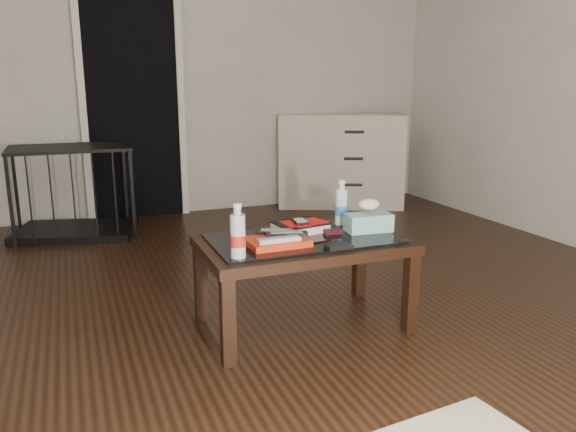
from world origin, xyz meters
The scene contains 17 objects.
ground centered at (0.00, 0.00, 0.00)m, with size 5.00×5.00×0.00m, color black.
doorway centered at (-0.40, 2.47, 1.02)m, with size 0.90×0.08×2.07m.
coffee_table centered at (0.07, -0.27, 0.40)m, with size 1.00×0.60×0.46m.
dresser centered at (1.53, 2.23, 0.45)m, with size 1.30×0.96×0.90m.
pet_crate centered at (-0.96, 2.00, 0.23)m, with size 1.02×0.81×0.71m.
magazines centered at (-0.09, -0.34, 0.48)m, with size 0.28×0.21×0.03m, color red.
remote_silver centered at (-0.10, -0.39, 0.50)m, with size 0.20×0.05×0.02m, color silver.
remote_black_front centered at (-0.04, -0.32, 0.50)m, with size 0.20×0.05×0.02m, color black.
remote_black_back centered at (-0.07, -0.26, 0.50)m, with size 0.20×0.05×0.02m, color black.
textbook centered at (0.10, -0.15, 0.48)m, with size 0.25×0.20×0.05m, color black.
dvd_mailers centered at (0.10, -0.16, 0.51)m, with size 0.19×0.14×0.01m, color red.
ipod centered at (0.09, -0.19, 0.52)m, with size 0.06×0.10×0.02m, color black.
flip_phone centered at (0.23, -0.26, 0.47)m, with size 0.09×0.05×0.02m, color black.
wallet centered at (0.15, -0.50, 0.47)m, with size 0.12×0.07×0.02m, color black.
water_bottle_left centered at (-0.32, -0.46, 0.58)m, with size 0.07×0.07×0.24m, color silver.
water_bottle_right centered at (0.36, -0.10, 0.58)m, with size 0.07×0.07×0.24m, color silver.
tissue_box centered at (0.43, -0.28, 0.51)m, with size 0.23×0.12×0.09m, color teal.
Camera 1 is at (-0.97, -2.70, 1.20)m, focal length 35.00 mm.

